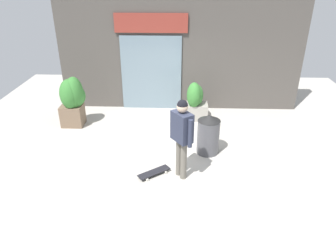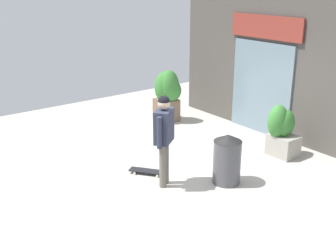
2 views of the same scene
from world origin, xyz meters
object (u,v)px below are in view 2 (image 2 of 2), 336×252
planter_box_right (282,130)px  skateboard (147,171)px  trash_bin (227,159)px  skateboarder (164,131)px  planter_box_left (168,92)px

planter_box_right → skateboard: bearing=-109.1°
trash_bin → skateboard: bearing=-140.9°
planter_box_right → trash_bin: size_ratio=1.19×
skateboarder → planter_box_left: size_ratio=1.23×
planter_box_left → trash_bin: bearing=-20.5°
skateboard → planter_box_right: bearing=-146.4°
planter_box_left → planter_box_right: planter_box_left is taller
skateboarder → skateboard: skateboarder is taller
skateboard → planter_box_right: (0.98, 2.82, 0.52)m
skateboarder → skateboard: 1.15m
skateboard → planter_box_left: 3.39m
planter_box_right → trash_bin: bearing=-83.1°
skateboarder → skateboard: bearing=-37.5°
skateboarder → skateboard: (-0.57, 0.02, -1.00)m
skateboard → trash_bin: (1.20, 0.97, 0.42)m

